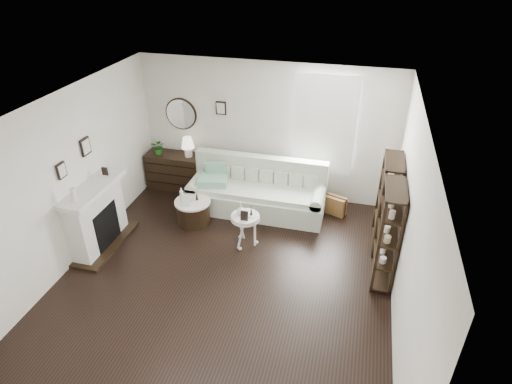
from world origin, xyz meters
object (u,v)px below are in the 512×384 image
(drum_table, at_px, (193,211))
(pedestal_table, at_px, (245,218))
(sofa, at_px, (257,194))
(dresser, at_px, (175,171))

(drum_table, xyz_separation_m, pedestal_table, (1.11, -0.41, 0.31))
(sofa, relative_size, drum_table, 3.95)
(dresser, height_order, pedestal_table, dresser)
(drum_table, relative_size, pedestal_table, 1.11)
(pedestal_table, bearing_deg, dresser, 141.59)
(sofa, relative_size, pedestal_table, 4.37)
(pedestal_table, bearing_deg, sofa, 94.25)
(drum_table, height_order, pedestal_table, pedestal_table)
(drum_table, bearing_deg, sofa, 35.96)
(sofa, distance_m, pedestal_table, 1.18)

